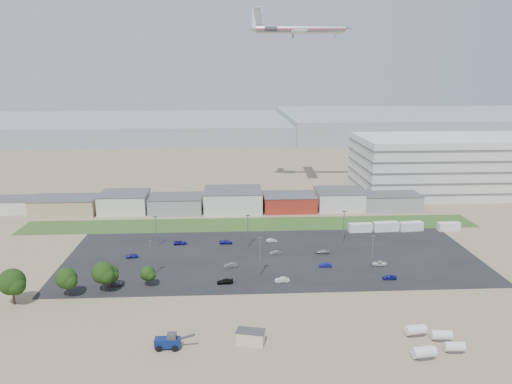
{
  "coord_description": "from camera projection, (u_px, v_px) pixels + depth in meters",
  "views": [
    {
      "loc": [
        -7.31,
        -117.32,
        53.32
      ],
      "look_at": [
        0.33,
        22.0,
        19.16
      ],
      "focal_mm": 35.0,
      "sensor_mm": 36.0,
      "label": 1
    }
  ],
  "objects": [
    {
      "name": "lightpole_front_l",
      "position": [
        151.0,
        259.0,
        131.6
      ],
      "size": [
        1.16,
        0.48,
        9.82
      ],
      "primitive_type": null,
      "color": "slate",
      "rests_on": "ground"
    },
    {
      "name": "tree_near",
      "position": [
        148.0,
        275.0,
        125.81
      ],
      "size": [
        4.08,
        4.08,
        6.13
      ],
      "primitive_type": null,
      "color": "black",
      "rests_on": "ground"
    },
    {
      "name": "storage_tank_nw",
      "position": [
        416.0,
        330.0,
        102.79
      ],
      "size": [
        4.41,
        2.61,
        2.5
      ],
      "primitive_type": null,
      "rotation": [
        0.0,
        0.0,
        0.13
      ],
      "color": "silver",
      "rests_on": "ground"
    },
    {
      "name": "tree_left",
      "position": [
        66.0,
        280.0,
        119.91
      ],
      "size": [
        5.49,
        5.49,
        8.24
      ],
      "primitive_type": null,
      "color": "black",
      "rests_on": "ground"
    },
    {
      "name": "tree_mid",
      "position": [
        103.0,
        275.0,
        122.43
      ],
      "size": [
        5.87,
        5.87,
        8.8
      ],
      "primitive_type": null,
      "color": "black",
      "rests_on": "ground"
    },
    {
      "name": "parked_car_12",
      "position": [
        322.0,
        252.0,
        148.92
      ],
      "size": [
        4.34,
        2.09,
        1.22
      ],
      "primitive_type": "imported",
      "rotation": [
        0.0,
        0.0,
        -1.66
      ],
      "color": "#A5A5AA",
      "rests_on": "ground"
    },
    {
      "name": "parked_car_13",
      "position": [
        282.0,
        280.0,
        128.87
      ],
      "size": [
        3.82,
        1.48,
        1.24
      ],
      "primitive_type": "imported",
      "rotation": [
        0.0,
        0.0,
        -1.52
      ],
      "color": "silver",
      "rests_on": "ground"
    },
    {
      "name": "lightpole_front_r",
      "position": [
        372.0,
        255.0,
        133.4
      ],
      "size": [
        1.23,
        0.51,
        10.49
      ],
      "primitive_type": null,
      "color": "slate",
      "rests_on": "ground"
    },
    {
      "name": "airliner",
      "position": [
        300.0,
        29.0,
        209.37
      ],
      "size": [
        47.4,
        33.61,
        13.54
      ],
      "primitive_type": null,
      "rotation": [
        0.0,
        0.0,
        -0.05
      ],
      "color": "silver"
    },
    {
      "name": "parked_car_7",
      "position": [
        275.0,
        253.0,
        148.2
      ],
      "size": [
        3.44,
        1.51,
        1.1
      ],
      "primitive_type": "imported",
      "rotation": [
        0.0,
        0.0,
        -1.47
      ],
      "color": "#A5A5AA",
      "rests_on": "ground"
    },
    {
      "name": "parked_car_4",
      "position": [
        231.0,
        265.0,
        138.49
      ],
      "size": [
        3.96,
        1.84,
        1.26
      ],
      "primitive_type": "imported",
      "rotation": [
        0.0,
        0.0,
        -1.43
      ],
      "color": "#595B5E",
      "rests_on": "ground"
    },
    {
      "name": "hills_backdrop",
      "position": [
        283.0,
        128.0,
        433.41
      ],
      "size": [
        700.0,
        200.0,
        9.0
      ],
      "primitive_type": null,
      "color": "gray",
      "rests_on": "ground"
    },
    {
      "name": "parking_lot",
      "position": [
        272.0,
        257.0,
        146.51
      ],
      "size": [
        120.0,
        50.0,
        0.01
      ],
      "primitive_type": "cube",
      "color": "black",
      "rests_on": "ground"
    },
    {
      "name": "box_trailer_b",
      "position": [
        386.0,
        227.0,
        169.53
      ],
      "size": [
        8.57,
        3.15,
        3.16
      ],
      "primitive_type": null,
      "rotation": [
        0.0,
        0.0,
        0.06
      ],
      "color": "silver",
      "rests_on": "ground"
    },
    {
      "name": "box_trailer_a",
      "position": [
        360.0,
        228.0,
        168.81
      ],
      "size": [
        7.9,
        2.78,
        2.93
      ],
      "primitive_type": null,
      "rotation": [
        0.0,
        0.0,
        0.04
      ],
      "color": "silver",
      "rests_on": "ground"
    },
    {
      "name": "parked_car_11",
      "position": [
        272.0,
        240.0,
        158.92
      ],
      "size": [
        3.42,
        1.49,
        1.09
      ],
      "primitive_type": "imported",
      "rotation": [
        0.0,
        0.0,
        1.67
      ],
      "color": "silver",
      "rests_on": "ground"
    },
    {
      "name": "lightpole_back_r",
      "position": [
        344.0,
        227.0,
        157.28
      ],
      "size": [
        1.23,
        0.51,
        10.42
      ],
      "primitive_type": null,
      "color": "slate",
      "rests_on": "ground"
    },
    {
      "name": "tree_far_left",
      "position": [
        12.0,
        285.0,
        115.51
      ],
      "size": [
        6.63,
        6.63,
        9.94
      ],
      "primitive_type": null,
      "color": "black",
      "rests_on": "ground"
    },
    {
      "name": "grass_strip",
      "position": [
        250.0,
        224.0,
        177.28
      ],
      "size": [
        160.0,
        16.0,
        0.02
      ],
      "primitive_type": "cube",
      "color": "#35521E",
      "rests_on": "ground"
    },
    {
      "name": "building_row",
      "position": [
        205.0,
        201.0,
        193.85
      ],
      "size": [
        170.0,
        20.0,
        8.0
      ],
      "primitive_type": null,
      "color": "silver",
      "rests_on": "ground"
    },
    {
      "name": "lightpole_back_l",
      "position": [
        156.0,
        232.0,
        153.68
      ],
      "size": [
        1.15,
        0.48,
        9.75
      ],
      "primitive_type": null,
      "color": "slate",
      "rests_on": "ground"
    },
    {
      "name": "parked_car_3",
      "position": [
        225.0,
        281.0,
        127.95
      ],
      "size": [
        4.24,
        1.97,
        1.2
      ],
      "primitive_type": "imported",
      "rotation": [
        0.0,
        0.0,
        -1.5
      ],
      "color": "black",
      "rests_on": "ground"
    },
    {
      "name": "parked_car_5",
      "position": [
        132.0,
        256.0,
        145.48
      ],
      "size": [
        3.71,
        1.9,
        1.21
      ],
      "primitive_type": "imported",
      "rotation": [
        0.0,
        0.0,
        -1.43
      ],
      "color": "navy",
      "rests_on": "ground"
    },
    {
      "name": "storage_tank_se",
      "position": [
        454.0,
        347.0,
        96.73
      ],
      "size": [
        3.89,
        2.1,
        2.28
      ],
      "primitive_type": null,
      "rotation": [
        0.0,
        0.0,
        -0.05
      ],
      "color": "silver",
      "rests_on": "ground"
    },
    {
      "name": "parked_car_1",
      "position": [
        325.0,
        265.0,
        138.68
      ],
      "size": [
        3.69,
        1.45,
        1.19
      ],
      "primitive_type": "imported",
      "rotation": [
        0.0,
        0.0,
        -1.62
      ],
      "color": "navy",
      "rests_on": "ground"
    },
    {
      "name": "parking_garage",
      "position": [
        449.0,
        165.0,
        220.8
      ],
      "size": [
        80.0,
        40.0,
        25.0
      ],
      "primitive_type": "cube",
      "color": "silver",
      "rests_on": "ground"
    },
    {
      "name": "ground",
      "position": [
        259.0,
        286.0,
        126.85
      ],
      "size": [
        700.0,
        700.0,
        0.0
      ],
      "primitive_type": "plane",
      "color": "#847054",
      "rests_on": "ground"
    },
    {
      "name": "telehandler",
      "position": [
        167.0,
        341.0,
        97.77
      ],
      "size": [
        8.07,
        2.99,
        3.32
      ],
      "primitive_type": null,
      "rotation": [
        0.0,
        0.0,
        -0.04
      ],
      "color": "navy",
      "rests_on": "ground"
    },
    {
      "name": "parked_car_6",
      "position": [
        226.0,
        242.0,
        157.21
      ],
      "size": [
        4.17,
        1.81,
        1.19
      ],
      "primitive_type": "imported",
      "rotation": [
        0.0,
        0.0,
        1.54
      ],
      "color": "navy",
      "rests_on": "ground"
    },
    {
      "name": "box_trailer_d",
      "position": [
        449.0,
        226.0,
        170.21
      ],
      "size": [
        7.62,
        2.69,
        2.82
      ],
      "primitive_type": null,
      "rotation": [
        0.0,
        0.0,
        0.05
      ],
      "color": "silver",
      "rests_on": "ground"
    },
    {
      "name": "storage_tank_sw",
      "position": [
        424.0,
        352.0,
        94.54
      ],
      "size": [
        4.6,
        2.69,
        2.62
      ],
      "primitive_type": null,
      "rotation": [
        0.0,
        0.0,
        0.12
      ],
      "color": "silver",
      "rests_on": "ground"
    },
    {
      "name": "parked_car_0",
      "position": [
        379.0,
        263.0,
        139.78
      ],
      "size": [
        4.4,
        2.25,
        1.19
      ],
      "primitive_type": "imported",
      "rotation": [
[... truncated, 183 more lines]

